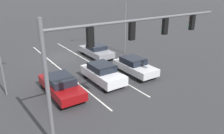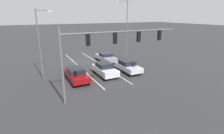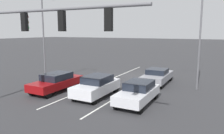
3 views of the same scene
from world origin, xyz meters
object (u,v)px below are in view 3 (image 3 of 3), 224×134
traffic_signal_gantry (18,31)px  street_lamp_right_shoulder (45,34)px  car_silver_leftlane_front (138,92)px  car_maroon_rightlane_front (57,82)px  car_gray_leftlane_second (157,76)px  street_lamp_left_shoulder (198,24)px  car_white_midlane_front (97,86)px

traffic_signal_gantry → street_lamp_right_shoulder: bearing=-55.0°
street_lamp_right_shoulder → car_silver_leftlane_front: bearing=168.2°
car_silver_leftlane_front → street_lamp_right_shoulder: size_ratio=0.55×
car_maroon_rightlane_front → street_lamp_right_shoulder: (3.16, -2.19, 3.71)m
car_gray_leftlane_second → street_lamp_left_shoulder: bearing=170.6°
car_maroon_rightlane_front → traffic_signal_gantry: bearing=110.1°
traffic_signal_gantry → car_white_midlane_front: bearing=-110.0°
car_white_midlane_front → traffic_signal_gantry: traffic_signal_gantry is taller
car_silver_leftlane_front → street_lamp_right_shoulder: street_lamp_right_shoulder is taller
car_maroon_rightlane_front → car_silver_leftlane_front: (-6.87, -0.09, 0.00)m
car_white_midlane_front → traffic_signal_gantry: size_ratio=0.37×
car_maroon_rightlane_front → street_lamp_left_shoulder: size_ratio=0.51×
street_lamp_right_shoulder → street_lamp_left_shoulder: 13.36m
car_white_midlane_front → car_silver_leftlane_front: (-3.25, 0.09, -0.03)m
car_silver_leftlane_front → traffic_signal_gantry: (5.09, 4.96, 3.97)m
car_silver_leftlane_front → traffic_signal_gantry: bearing=44.3°
street_lamp_right_shoulder → street_lamp_left_shoulder: bearing=-165.1°
car_gray_leftlane_second → street_lamp_right_shoulder: bearing=22.4°
street_lamp_right_shoulder → street_lamp_left_shoulder: size_ratio=0.84×
car_maroon_rightlane_front → car_gray_leftlane_second: (-6.47, -6.16, -0.05)m
car_silver_leftlane_front → car_maroon_rightlane_front: bearing=0.8°
car_maroon_rightlane_front → car_gray_leftlane_second: 8.93m
car_silver_leftlane_front → street_lamp_left_shoulder: (-2.85, -5.53, 4.55)m
car_white_midlane_front → car_silver_leftlane_front: 3.25m
car_maroon_rightlane_front → car_white_midlane_front: (-3.62, -0.19, 0.03)m
traffic_signal_gantry → street_lamp_left_shoulder: street_lamp_left_shoulder is taller
car_maroon_rightlane_front → car_white_midlane_front: size_ratio=1.11×
car_gray_leftlane_second → car_silver_leftlane_front: bearing=93.8°
car_gray_leftlane_second → traffic_signal_gantry: (4.68, 11.03, 4.02)m
car_white_midlane_front → street_lamp_right_shoulder: street_lamp_right_shoulder is taller
car_gray_leftlane_second → traffic_signal_gantry: 12.64m
street_lamp_right_shoulder → car_white_midlane_front: bearing=163.6°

